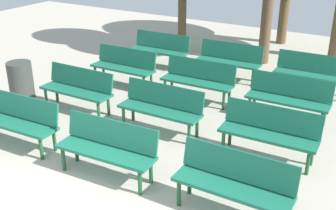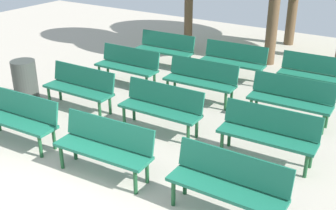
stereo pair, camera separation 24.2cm
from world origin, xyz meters
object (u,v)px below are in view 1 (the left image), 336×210
object	(u,v)px
bench_r0_c2	(234,181)
bench_r3_c1	(229,59)
bench_r2_c2	(289,96)
bench_r2_c0	(124,65)
bench_r1_c1	(161,106)
bench_r3_c0	(160,48)
bench_r1_c2	(270,130)
bench_r3_c2	(311,71)
bench_r1_c0	(78,87)
bench_r2_c1	(198,78)
bench_r0_c1	(108,146)
trash_bin	(21,82)
bench_r0_c0	(18,118)

from	to	relation	value
bench_r0_c2	bench_r3_c1	xyz separation A→B (m)	(-2.15, 4.86, 0.00)
bench_r2_c2	bench_r2_c0	bearing A→B (deg)	179.66
bench_r1_c1	bench_r3_c1	distance (m)	3.29
bench_r3_c0	bench_r2_c0	bearing A→B (deg)	-92.05
bench_r1_c2	bench_r3_c2	xyz separation A→B (m)	(-0.12, 3.30, 0.00)
bench_r1_c0	bench_r2_c1	bearing A→B (deg)	41.73
bench_r0_c1	bench_r2_c2	size ratio (longest dim) A/B	1.01
bench_r0_c2	trash_bin	world-z (taller)	trash_bin
bench_r3_c2	trash_bin	xyz separation A→B (m)	(-5.25, -3.74, -0.06)
trash_bin	bench_r0_c1	bearing A→B (deg)	-21.22
bench_r3_c0	trash_bin	world-z (taller)	trash_bin
bench_r1_c1	trash_bin	xyz separation A→B (m)	(-3.34, -0.36, -0.06)
bench_r2_c2	trash_bin	distance (m)	5.61
bench_r0_c2	bench_r2_c1	bearing A→B (deg)	123.37
bench_r0_c0	bench_r0_c1	distance (m)	1.94
bench_r1_c2	bench_r2_c0	distance (m)	4.32
bench_r2_c0	bench_r2_c1	world-z (taller)	same
bench_r1_c1	bench_r3_c2	bearing A→B (deg)	59.29
bench_r1_c1	bench_r2_c1	bearing A→B (deg)	91.67
bench_r0_c2	bench_r0_c1	bearing A→B (deg)	-177.27
bench_r1_c1	trash_bin	size ratio (longest dim) A/B	1.83
bench_r0_c1	bench_r2_c0	size ratio (longest dim) A/B	1.01
bench_r0_c1	trash_bin	world-z (taller)	trash_bin
bench_r0_c0	bench_r1_c1	world-z (taller)	same
bench_r0_c1	bench_r3_c1	distance (m)	4.98
trash_bin	bench_r3_c2	bearing A→B (deg)	35.48
bench_r3_c1	bench_r3_c2	world-z (taller)	same
bench_r3_c1	bench_r3_c2	xyz separation A→B (m)	(1.96, 0.09, 0.00)
bench_r1_c0	bench_r1_c2	world-z (taller)	same
bench_r1_c2	bench_r3_c1	size ratio (longest dim) A/B	1.00
bench_r2_c1	bench_r1_c0	bearing A→B (deg)	-139.27
bench_r3_c2	bench_r0_c0	bearing A→B (deg)	-128.04
bench_r2_c1	bench_r3_c1	world-z (taller)	same
bench_r1_c1	bench_r2_c2	xyz separation A→B (m)	(1.89, 1.67, 0.00)
bench_r2_c0	bench_r2_c1	size ratio (longest dim) A/B	0.99
bench_r0_c2	bench_r1_c1	size ratio (longest dim) A/B	1.00
bench_r0_c2	bench_r1_c1	xyz separation A→B (m)	(-2.10, 1.57, 0.00)
bench_r0_c2	trash_bin	xyz separation A→B (m)	(-5.44, 1.21, -0.06)
bench_r0_c1	bench_r0_c0	bearing A→B (deg)	177.34
bench_r2_c0	bench_r3_c2	size ratio (longest dim) A/B	1.00
bench_r2_c0	bench_r0_c1	bearing A→B (deg)	-58.21
bench_r1_c2	bench_r2_c2	bearing A→B (deg)	92.85
bench_r2_c1	bench_r3_c1	size ratio (longest dim) A/B	1.00
bench_r0_c0	bench_r2_c0	bearing A→B (deg)	89.73
bench_r3_c2	bench_r3_c1	bearing A→B (deg)	-179.05
bench_r2_c0	bench_r1_c1	bearing A→B (deg)	-39.01
bench_r0_c0	bench_r1_c1	xyz separation A→B (m)	(1.85, 1.72, 0.00)
bench_r2_c2	bench_r3_c0	size ratio (longest dim) A/B	1.00
bench_r0_c0	bench_r2_c2	distance (m)	5.05
bench_r1_c0	trash_bin	xyz separation A→B (m)	(-1.36, -0.29, -0.06)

